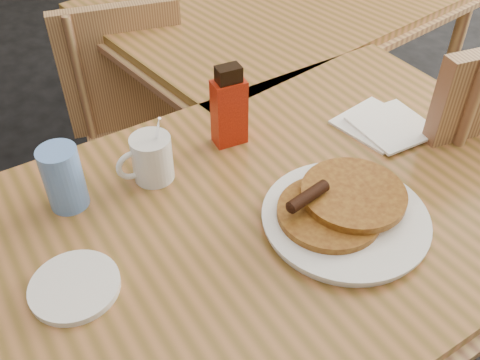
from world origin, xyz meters
name	(u,v)px	position (x,y,z in m)	size (l,w,h in m)	color
main_table	(289,216)	(0.02, -0.02, 0.71)	(1.20, 0.84, 0.75)	#9E6438
neighbor_table	(283,6)	(0.56, 0.79, 0.71)	(1.35, 1.02, 0.75)	#9E6438
chair_main_far	(140,120)	(0.00, 0.73, 0.49)	(0.44, 0.45, 0.82)	tan
chair_neighbor_near	(451,161)	(0.58, 0.04, 0.57)	(0.50, 0.50, 0.95)	tan
pancake_plate	(343,213)	(0.07, -0.11, 0.77)	(0.30, 0.30, 0.07)	white
coffee_mug	(151,158)	(-0.17, 0.17, 0.80)	(0.11, 0.08, 0.15)	white
syrup_bottle	(229,108)	(0.02, 0.20, 0.83)	(0.07, 0.05, 0.18)	maroon
napkin_stack	(385,125)	(0.34, 0.06, 0.76)	(0.19, 0.20, 0.01)	white
blue_tumbler	(63,178)	(-0.34, 0.18, 0.81)	(0.07, 0.07, 0.13)	#608FE1
side_saucer	(75,286)	(-0.39, -0.02, 0.76)	(0.14, 0.14, 0.01)	white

